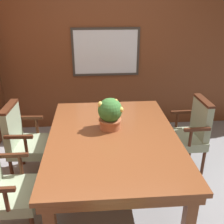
# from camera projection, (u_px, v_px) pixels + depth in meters

# --- Properties ---
(ground_plane) EXTENTS (14.00, 14.00, 0.00)m
(ground_plane) POSITION_uv_depth(u_px,v_px,m) (113.00, 203.00, 2.85)
(ground_plane) COLOR gray
(wall_back) EXTENTS (7.20, 0.08, 2.45)m
(wall_back) POSITION_uv_depth(u_px,v_px,m) (103.00, 54.00, 4.10)
(wall_back) COLOR brown
(wall_back) RESTS_ON ground_plane
(dining_table) EXTENTS (1.33, 1.85, 0.74)m
(dining_table) POSITION_uv_depth(u_px,v_px,m) (113.00, 143.00, 2.75)
(dining_table) COLOR brown
(dining_table) RESTS_ON ground_plane
(chair_left_near) EXTENTS (0.45, 0.53, 0.93)m
(chair_left_near) POSITION_uv_depth(u_px,v_px,m) (3.00, 186.00, 2.35)
(chair_left_near) COLOR #472314
(chair_left_near) RESTS_ON ground_plane
(chair_left_far) EXTENTS (0.47, 0.54, 0.93)m
(chair_left_far) POSITION_uv_depth(u_px,v_px,m) (23.00, 138.00, 3.12)
(chair_left_far) COLOR #472314
(chair_left_far) RESTS_ON ground_plane
(chair_right_far) EXTENTS (0.46, 0.53, 0.93)m
(chair_right_far) POSITION_uv_depth(u_px,v_px,m) (191.00, 131.00, 3.28)
(chair_right_far) COLOR #472314
(chair_right_far) RESTS_ON ground_plane
(potted_plant) EXTENTS (0.27, 0.27, 0.35)m
(potted_plant) POSITION_uv_depth(u_px,v_px,m) (110.00, 113.00, 2.80)
(potted_plant) COLOR #B2603D
(potted_plant) RESTS_ON dining_table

